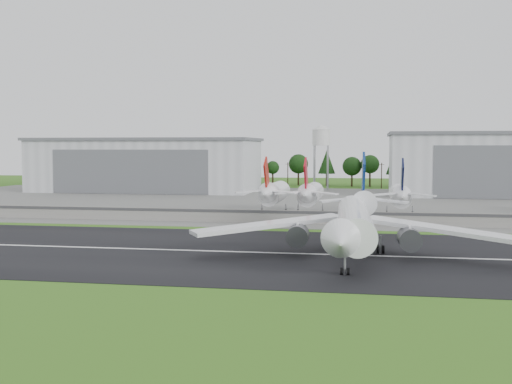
% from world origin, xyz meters
% --- Properties ---
extents(ground, '(600.00, 600.00, 0.00)m').
position_xyz_m(ground, '(0.00, 0.00, 0.00)').
color(ground, '#245C15').
rests_on(ground, ground).
extents(runway, '(320.00, 60.00, 0.10)m').
position_xyz_m(runway, '(0.00, 10.00, 0.05)').
color(runway, black).
rests_on(runway, ground).
extents(runway_centerline, '(220.00, 1.00, 0.02)m').
position_xyz_m(runway_centerline, '(0.00, 10.00, 0.11)').
color(runway_centerline, white).
rests_on(runway_centerline, runway).
extents(apron, '(320.00, 150.00, 0.10)m').
position_xyz_m(apron, '(0.00, 120.00, 0.05)').
color(apron, slate).
rests_on(apron, ground).
extents(blast_fence, '(240.00, 0.61, 3.50)m').
position_xyz_m(blast_fence, '(0.00, 54.99, 1.81)').
color(blast_fence, gray).
rests_on(blast_fence, ground).
extents(hangar_west, '(97.00, 44.00, 23.20)m').
position_xyz_m(hangar_west, '(-80.00, 164.92, 11.63)').
color(hangar_west, silver).
rests_on(hangar_west, ground).
extents(water_tower, '(8.40, 8.40, 29.40)m').
position_xyz_m(water_tower, '(-5.00, 185.00, 24.55)').
color(water_tower, '#99999E').
rests_on(water_tower, ground).
extents(utility_poles, '(230.00, 3.00, 12.00)m').
position_xyz_m(utility_poles, '(0.00, 200.00, 0.00)').
color(utility_poles, black).
rests_on(utility_poles, ground).
extents(treeline, '(320.00, 16.00, 22.00)m').
position_xyz_m(treeline, '(0.00, 215.00, 0.00)').
color(treeline, black).
rests_on(treeline, ground).
extents(main_airliner, '(57.22, 59.20, 18.17)m').
position_xyz_m(main_airliner, '(14.22, 9.56, 4.89)').
color(main_airliner, white).
rests_on(main_airliner, runway).
extents(parked_jet_red_a, '(7.36, 31.29, 16.77)m').
position_xyz_m(parked_jet_red_a, '(-10.39, 76.57, 6.25)').
color(parked_jet_red_a, white).
rests_on(parked_jet_red_a, ground).
extents(parked_jet_red_b, '(7.36, 31.29, 16.63)m').
position_xyz_m(parked_jet_red_b, '(0.17, 76.55, 6.13)').
color(parked_jet_red_b, white).
rests_on(parked_jet_red_b, ground).
extents(parked_jet_navy, '(7.36, 31.29, 16.50)m').
position_xyz_m(parked_jet_navy, '(25.07, 76.53, 6.01)').
color(parked_jet_navy, white).
rests_on(parked_jet_navy, ground).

